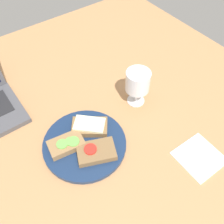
{
  "coord_description": "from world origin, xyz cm",
  "views": [
    {
      "loc": [
        -23.44,
        -40.26,
        69.79
      ],
      "look_at": [
        6.18,
        0.45,
        8.0
      ],
      "focal_mm": 40.0,
      "sensor_mm": 36.0,
      "label": 1
    }
  ],
  "objects_px": {
    "plate": "(85,144)",
    "sandwich_with_cucumber": "(67,144)",
    "napkin": "(199,157)",
    "sandwich_with_tomato": "(96,152)",
    "sandwich_with_cheese": "(90,126)",
    "wine_glass": "(138,82)"
  },
  "relations": [
    {
      "from": "plate",
      "to": "sandwich_with_tomato",
      "type": "height_order",
      "value": "sandwich_with_tomato"
    },
    {
      "from": "plate",
      "to": "sandwich_with_cheese",
      "type": "xyz_separation_m",
      "value": [
        0.04,
        0.03,
        0.02
      ]
    },
    {
      "from": "napkin",
      "to": "sandwich_with_cucumber",
      "type": "bearing_deg",
      "value": 139.8
    },
    {
      "from": "plate",
      "to": "napkin",
      "type": "relative_size",
      "value": 2.04
    },
    {
      "from": "wine_glass",
      "to": "sandwich_with_cheese",
      "type": "bearing_deg",
      "value": -175.67
    },
    {
      "from": "sandwich_with_tomato",
      "to": "sandwich_with_cheese",
      "type": "relative_size",
      "value": 1.01
    },
    {
      "from": "sandwich_with_cheese",
      "to": "sandwich_with_tomato",
      "type": "bearing_deg",
      "value": -111.32
    },
    {
      "from": "sandwich_with_cucumber",
      "to": "wine_glass",
      "type": "bearing_deg",
      "value": 5.93
    },
    {
      "from": "sandwich_with_cucumber",
      "to": "sandwich_with_tomato",
      "type": "xyz_separation_m",
      "value": [
        0.06,
        -0.07,
        -0.0
      ]
    },
    {
      "from": "sandwich_with_cheese",
      "to": "wine_glass",
      "type": "bearing_deg",
      "value": 4.33
    },
    {
      "from": "sandwich_with_cucumber",
      "to": "napkin",
      "type": "distance_m",
      "value": 0.4
    },
    {
      "from": "napkin",
      "to": "sandwich_with_tomato",
      "type": "bearing_deg",
      "value": 143.02
    },
    {
      "from": "sandwich_with_cucumber",
      "to": "napkin",
      "type": "bearing_deg",
      "value": -40.2
    },
    {
      "from": "sandwich_with_cucumber",
      "to": "napkin",
      "type": "xyz_separation_m",
      "value": [
        0.31,
        -0.26,
        -0.02
      ]
    },
    {
      "from": "sandwich_with_tomato",
      "to": "plate",
      "type": "bearing_deg",
      "value": 98.57
    },
    {
      "from": "sandwich_with_cucumber",
      "to": "napkin",
      "type": "relative_size",
      "value": 0.89
    },
    {
      "from": "sandwich_with_tomato",
      "to": "sandwich_with_cheese",
      "type": "distance_m",
      "value": 0.09
    },
    {
      "from": "sandwich_with_tomato",
      "to": "wine_glass",
      "type": "relative_size",
      "value": 0.99
    },
    {
      "from": "plate",
      "to": "sandwich_with_tomato",
      "type": "distance_m",
      "value": 0.06
    },
    {
      "from": "plate",
      "to": "napkin",
      "type": "bearing_deg",
      "value": -43.15
    },
    {
      "from": "plate",
      "to": "wine_glass",
      "type": "xyz_separation_m",
      "value": [
        0.25,
        0.05,
        0.08
      ]
    },
    {
      "from": "plate",
      "to": "sandwich_with_cucumber",
      "type": "xyz_separation_m",
      "value": [
        -0.05,
        0.02,
        0.02
      ]
    }
  ]
}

